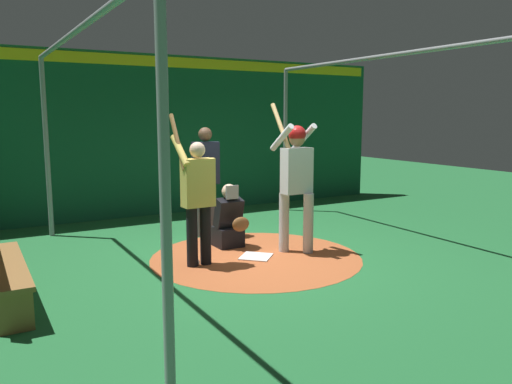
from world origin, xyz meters
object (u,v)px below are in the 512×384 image
at_px(batter, 296,175).
at_px(baseball_0, 197,262).
at_px(visitor, 198,195).
at_px(umpire, 206,175).
at_px(bench, 1,264).
at_px(catcher, 229,222).
at_px(home_plate, 256,256).

bearing_deg(batter, baseball_0, -93.58).
xyz_separation_m(visitor, baseball_0, (0.00, -0.03, -0.93)).
distance_m(batter, umpire, 1.76).
bearing_deg(umpire, batter, 24.36).
bearing_deg(bench, baseball_0, 96.52).
xyz_separation_m(batter, catcher, (-0.76, -0.72, -0.76)).
bearing_deg(catcher, home_plate, 5.54).
relative_size(home_plate, umpire, 0.23).
distance_m(visitor, baseball_0, 0.93).
xyz_separation_m(catcher, umpire, (-0.84, -0.00, 0.64)).
bearing_deg(catcher, batter, 43.59).
height_order(home_plate, bench, bench).
distance_m(catcher, bench, 3.34).
height_order(visitor, bench, visitor).
height_order(home_plate, umpire, umpire).
xyz_separation_m(umpire, baseball_0, (1.50, -0.82, -0.99)).
bearing_deg(batter, visitor, -93.75).
bearing_deg(bench, visitor, 96.51).
height_order(batter, umpire, batter).
relative_size(home_plate, catcher, 0.43).
bearing_deg(visitor, home_plate, 84.36).
relative_size(catcher, baseball_0, 13.32).
distance_m(visitor, bench, 2.48).
bearing_deg(batter, catcher, -136.41).
bearing_deg(baseball_0, umpire, 151.36).
bearing_deg(visitor, bench, -85.33).
relative_size(umpire, visitor, 0.89).
relative_size(home_plate, baseball_0, 5.68).
relative_size(umpire, bench, 0.93).
xyz_separation_m(batter, umpire, (-1.60, -0.72, -0.12)).
height_order(catcher, bench, catcher).
relative_size(home_plate, batter, 0.19).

